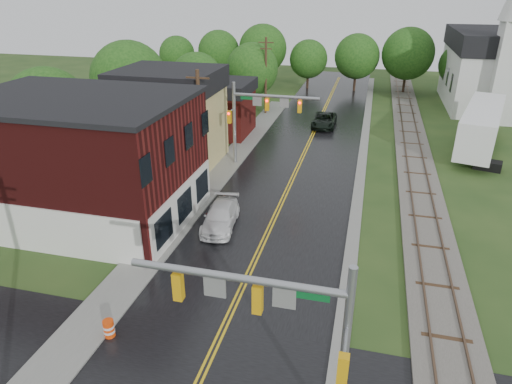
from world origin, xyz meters
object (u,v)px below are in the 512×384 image
at_px(church, 495,61).
at_px(construction_barrel, 109,329).
at_px(tree_left_c, 198,80).
at_px(utility_pole_c, 266,75).
at_px(traffic_signal_near, 280,316).
at_px(semi_trailer, 481,126).
at_px(tree_left_a, 50,111).
at_px(pickup_white, 221,217).
at_px(utility_pole_b, 200,127).
at_px(tree_left_e, 253,71).
at_px(brick_building, 82,159).
at_px(tree_left_b, 130,81).
at_px(suv_dark, 324,120).
at_px(traffic_signal_far, 258,110).

height_order(church, construction_barrel, church).
bearing_deg(tree_left_c, utility_pole_c, 30.20).
distance_m(traffic_signal_near, semi_trailer, 36.25).
bearing_deg(tree_left_c, tree_left_a, -108.43).
height_order(tree_left_a, pickup_white, tree_left_a).
relative_size(tree_left_c, construction_barrel, 8.68).
relative_size(utility_pole_b, pickup_white, 1.84).
bearing_deg(tree_left_e, tree_left_a, -114.62).
relative_size(brick_building, pickup_white, 2.93).
bearing_deg(utility_pole_c, church, 19.97).
relative_size(tree_left_a, tree_left_b, 0.89).
distance_m(brick_building, tree_left_c, 24.94).
height_order(utility_pole_c, tree_left_b, tree_left_b).
relative_size(church, construction_barrel, 22.70).
relative_size(church, tree_left_b, 2.06).
bearing_deg(semi_trailer, tree_left_e, 158.13).
distance_m(brick_building, tree_left_a, 10.14).
distance_m(utility_pole_b, suv_dark, 20.17).
relative_size(utility_pole_b, tree_left_a, 1.04).
bearing_deg(suv_dark, tree_left_e, 149.51).
distance_m(suv_dark, pickup_white, 24.94).
bearing_deg(brick_building, construction_barrel, -53.93).
xyz_separation_m(traffic_signal_far, semi_trailer, (19.39, 8.96, -2.50)).
bearing_deg(brick_building, tree_left_b, 107.61).
xyz_separation_m(traffic_signal_far, utility_pole_c, (-3.33, 17.00, -0.25)).
distance_m(utility_pole_c, semi_trailer, 24.21).
xyz_separation_m(traffic_signal_far, tree_left_c, (-10.38, 12.90, -0.46)).
relative_size(traffic_signal_near, pickup_white, 1.50).
distance_m(church, suv_dark, 24.01).
relative_size(tree_left_b, tree_left_c, 1.27).
bearing_deg(traffic_signal_far, tree_left_e, 105.89).
bearing_deg(brick_building, church, 50.02).
relative_size(traffic_signal_near, tree_left_a, 0.85).
bearing_deg(church, tree_left_a, -141.37).
bearing_deg(church, construction_barrel, -116.83).
relative_size(utility_pole_c, tree_left_c, 1.18).
bearing_deg(utility_pole_c, construction_barrel, -87.21).
bearing_deg(construction_barrel, utility_pole_c, 92.79).
relative_size(traffic_signal_far, tree_left_b, 0.76).
xyz_separation_m(utility_pole_b, pickup_white, (3.60, -6.37, -4.01)).
bearing_deg(construction_barrel, suv_dark, 80.97).
bearing_deg(tree_left_a, construction_barrel, -49.19).
xyz_separation_m(tree_left_b, semi_trailer, (33.77, 4.06, -3.25)).
height_order(pickup_white, construction_barrel, pickup_white).
distance_m(tree_left_e, construction_barrel, 41.76).
relative_size(traffic_signal_near, construction_barrel, 8.33).
distance_m(utility_pole_b, tree_left_c, 19.24).
xyz_separation_m(utility_pole_c, tree_left_a, (-13.05, -22.10, 0.39)).
bearing_deg(semi_trailer, tree_left_c, 172.46).
relative_size(utility_pole_c, tree_left_a, 1.04).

